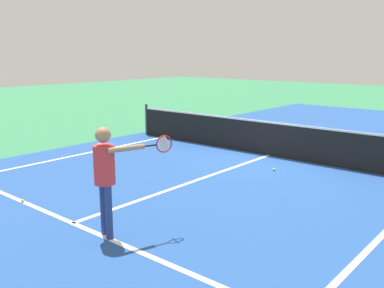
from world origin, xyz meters
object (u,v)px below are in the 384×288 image
(player_near, at_px, (106,169))
(tennis_ball_near_net, at_px, (274,169))
(tennis_ball_mid_court, at_px, (23,201))
(net, at_px, (269,138))

(player_near, xyz_separation_m, tennis_ball_near_net, (0.06, 5.01, -1.04))
(tennis_ball_mid_court, bearing_deg, player_near, 2.16)
(net, xyz_separation_m, tennis_ball_near_net, (0.92, -1.32, -0.46))
(player_near, height_order, tennis_ball_mid_court, player_near)
(net, height_order, player_near, player_near)
(player_near, relative_size, tennis_ball_mid_court, 26.11)
(net, distance_m, player_near, 6.41)
(tennis_ball_near_net, bearing_deg, tennis_ball_mid_court, -116.33)
(net, height_order, tennis_ball_near_net, net)
(net, distance_m, tennis_ball_near_net, 1.67)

